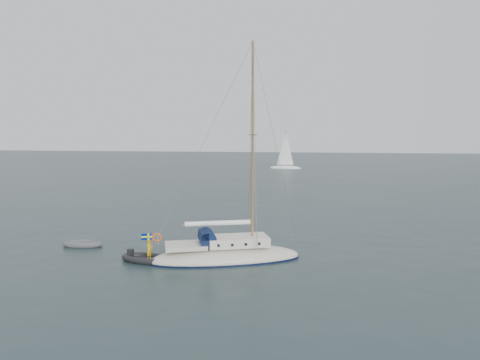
# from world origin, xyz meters

# --- Properties ---
(ground) EXTENTS (300.00, 300.00, 0.00)m
(ground) POSITION_xyz_m (0.00, 0.00, 0.00)
(ground) COLOR black
(ground) RESTS_ON ground
(sailboat) EXTENTS (9.64, 2.89, 13.72)m
(sailboat) POSITION_xyz_m (-0.04, -2.17, 1.04)
(sailboat) COLOR beige
(sailboat) RESTS_ON ground
(dinghy) EXTENTS (2.77, 1.25, 0.40)m
(dinghy) POSITION_xyz_m (-10.40, -0.24, 0.17)
(dinghy) COLOR #545459
(dinghy) RESTS_ON ground
(rib) EXTENTS (3.46, 1.57, 1.37)m
(rib) POSITION_xyz_m (-4.74, -3.13, 0.21)
(rib) COLOR black
(rib) RESTS_ON ground
(distant_yacht_c) EXTENTS (6.63, 3.54, 8.79)m
(distant_yacht_c) POSITION_xyz_m (-1.02, 70.43, 3.76)
(distant_yacht_c) COLOR white
(distant_yacht_c) RESTS_ON ground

